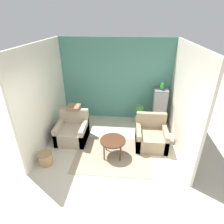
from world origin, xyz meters
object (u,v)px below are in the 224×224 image
Objects in this scene: coffee_table at (113,141)px; wicker_basket at (46,158)px; birdcage at (159,108)px; parrot at (162,86)px; armchair_left at (73,132)px; potted_plant at (139,113)px; armchair_right at (151,137)px.

wicker_basket is at bearing -163.87° from coffee_table.
parrot is at bearing 90.00° from birdcage.
parrot is at bearing 51.99° from coffee_table.
wicker_basket is (-3.04, -2.26, -1.19)m from parrot.
armchair_left is at bearing -156.45° from parrot.
wicker_basket is (-1.64, -0.48, -0.27)m from coffee_table.
potted_plant reaches higher than wicker_basket.
parrot is at bearing -2.87° from potted_plant.
potted_plant is (0.74, 1.81, -0.08)m from coffee_table.
potted_plant is 2.01× the size of wicker_basket.
wicker_basket is (-2.69, -1.05, -0.10)m from armchair_right.
birdcage is (1.39, 1.78, 0.15)m from coffee_table.
armchair_left is at bearing 178.79° from armchair_right.
wicker_basket is at bearing -143.41° from birdcage.
wicker_basket is at bearing -158.64° from armchair_right.
parrot is at bearing 23.55° from armchair_left.
parrot reaches higher than potted_plant.
coffee_table is 1.20m from armchair_right.
birdcage is 0.69m from potted_plant.
armchair_right is 3.60× the size of parrot.
parrot is at bearing 36.61° from wicker_basket.
parrot reaches higher than wicker_basket.
coffee_table is 1.73m from wicker_basket.
birdcage is (0.35, 1.20, 0.33)m from armchair_right.
wicker_basket is (-0.38, -1.10, -0.10)m from armchair_left.
armchair_right is 1.29m from birdcage.
coffee_table is 2.44m from parrot.
coffee_table is 0.76× the size of armchair_right.
birdcage is at bearing 51.95° from coffee_table.
parrot is 1.19m from potted_plant.
coffee_table is at bearing -128.01° from parrot.
armchair_left reaches higher than coffee_table.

